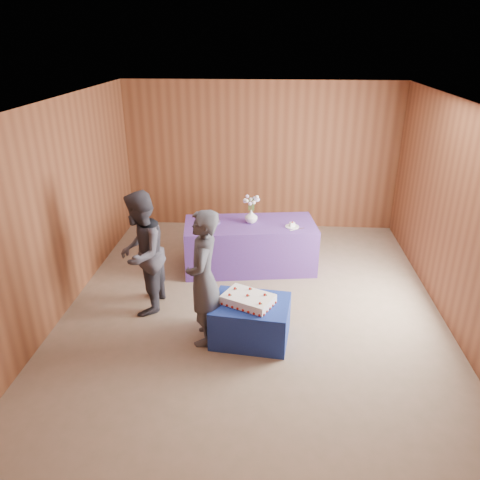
# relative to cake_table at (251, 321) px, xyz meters

# --- Properties ---
(ground) EXTENTS (6.00, 6.00, 0.00)m
(ground) POSITION_rel_cake_table_xyz_m (-0.00, 0.74, -0.25)
(ground) COLOR #876E5D
(ground) RESTS_ON ground
(room_shell) EXTENTS (5.04, 6.04, 2.72)m
(room_shell) POSITION_rel_cake_table_xyz_m (-0.00, 0.74, 1.55)
(room_shell) COLOR brown
(room_shell) RESTS_ON ground
(cake_table) EXTENTS (0.98, 0.80, 0.50)m
(cake_table) POSITION_rel_cake_table_xyz_m (0.00, 0.00, 0.00)
(cake_table) COLOR navy
(cake_table) RESTS_ON ground
(serving_table) EXTENTS (2.10, 1.16, 0.75)m
(serving_table) POSITION_rel_cake_table_xyz_m (-0.11, 1.91, 0.12)
(serving_table) COLOR #523797
(serving_table) RESTS_ON ground
(sheet_cake) EXTENTS (0.71, 0.62, 0.14)m
(sheet_cake) POSITION_rel_cake_table_xyz_m (-0.03, -0.01, 0.30)
(sheet_cake) COLOR white
(sheet_cake) RESTS_ON cake_table
(vase) EXTENTS (0.22, 0.22, 0.20)m
(vase) POSITION_rel_cake_table_xyz_m (-0.09, 1.95, 0.60)
(vase) COLOR white
(vase) RESTS_ON serving_table
(flower_spray) EXTENTS (0.25, 0.25, 0.19)m
(flower_spray) POSITION_rel_cake_table_xyz_m (-0.09, 1.95, 0.87)
(flower_spray) COLOR #326729
(flower_spray) RESTS_ON vase
(platter) EXTENTS (0.34, 0.34, 0.02)m
(platter) POSITION_rel_cake_table_xyz_m (-0.72, 1.90, 0.51)
(platter) COLOR #664D9A
(platter) RESTS_ON serving_table
(plate) EXTENTS (0.28, 0.28, 0.01)m
(plate) POSITION_rel_cake_table_xyz_m (0.53, 1.81, 0.51)
(plate) COLOR white
(plate) RESTS_ON serving_table
(cake_slice) EXTENTS (0.09, 0.08, 0.09)m
(cake_slice) POSITION_rel_cake_table_xyz_m (0.53, 1.81, 0.54)
(cake_slice) COLOR white
(cake_slice) RESTS_ON plate
(knife) EXTENTS (0.24, 0.15, 0.00)m
(knife) POSITION_rel_cake_table_xyz_m (0.60, 1.72, 0.50)
(knife) COLOR #B7B8BC
(knife) RESTS_ON serving_table
(guest_left) EXTENTS (0.41, 0.62, 1.67)m
(guest_left) POSITION_rel_cake_table_xyz_m (-0.55, -0.04, 0.58)
(guest_left) COLOR #383A42
(guest_left) RESTS_ON ground
(guest_right) EXTENTS (0.63, 0.81, 1.65)m
(guest_right) POSITION_rel_cake_table_xyz_m (-1.45, 0.58, 0.58)
(guest_right) COLOR #383641
(guest_right) RESTS_ON ground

